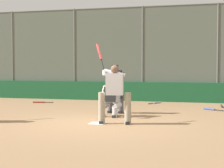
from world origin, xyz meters
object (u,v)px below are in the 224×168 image
spare_bat_by_padding (211,109)px  fielding_glove_on_dirt (115,105)px  batter_at_plate (114,92)px  spare_bat_first_base_side (156,103)px  umpire_home (115,87)px  spare_bat_near_backstop (222,106)px  spare_bat_third_base_side (40,102)px  catcher_behind_plate (110,97)px

spare_bat_by_padding → fielding_glove_on_dirt: 3.68m
batter_at_plate → spare_bat_first_base_side: batter_at_plate is taller
spare_bat_by_padding → spare_bat_first_base_side: size_ratio=0.82×
umpire_home → spare_bat_near_backstop: (-3.52, -2.87, -0.84)m
batter_at_plate → spare_bat_first_base_side: size_ratio=2.62×
batter_at_plate → fielding_glove_on_dirt: size_ratio=7.83×
spare_bat_first_base_side → fielding_glove_on_dirt: bearing=161.8°
batter_at_plate → spare_bat_by_padding: batter_at_plate is taller
spare_bat_third_base_side → fielding_glove_on_dirt: (-3.43, 0.42, 0.02)m
spare_bat_third_base_side → spare_bat_first_base_side: same height
spare_bat_near_backstop → fielding_glove_on_dirt: size_ratio=3.02×
batter_at_plate → fielding_glove_on_dirt: batter_at_plate is taller
batter_at_plate → catcher_behind_plate: 1.52m
spare_bat_by_padding → spare_bat_third_base_side: 7.13m
spare_bat_by_padding → fielding_glove_on_dirt: fielding_glove_on_dirt is taller
batter_at_plate → spare_bat_by_padding: 4.81m
umpire_home → spare_bat_first_base_side: bearing=-99.7°
fielding_glove_on_dirt → catcher_behind_plate: bearing=101.8°
spare_bat_near_backstop → spare_bat_third_base_side: size_ratio=0.96×
spare_bat_first_base_side → batter_at_plate: bearing=-158.0°
batter_at_plate → catcher_behind_plate: batter_at_plate is taller
batter_at_plate → fielding_glove_on_dirt: bearing=-83.8°
fielding_glove_on_dirt → spare_bat_third_base_side: bearing=-7.0°
spare_bat_first_base_side → spare_bat_third_base_side: bearing=127.7°
batter_at_plate → spare_bat_by_padding: size_ratio=3.21×
batter_at_plate → spare_bat_near_backstop: size_ratio=2.59×
catcher_behind_plate → umpire_home: bearing=-80.6°
catcher_behind_plate → spare_bat_near_backstop: catcher_behind_plate is taller
spare_bat_third_base_side → spare_bat_first_base_side: bearing=-174.6°
spare_bat_by_padding → spare_bat_near_backstop: bearing=-70.4°
catcher_behind_plate → spare_bat_by_padding: catcher_behind_plate is taller
batter_at_plate → spare_bat_near_backstop: 5.98m
catcher_behind_plate → fielding_glove_on_dirt: bearing=-73.2°
umpire_home → spare_bat_near_backstop: umpire_home is taller
spare_bat_near_backstop → spare_bat_first_base_side: size_ratio=1.01×
umpire_home → fielding_glove_on_dirt: bearing=-71.5°
spare_bat_near_backstop → spare_bat_first_base_side: 2.76m
spare_bat_third_base_side → spare_bat_first_base_side: 4.96m
umpire_home → spare_bat_third_base_side: bearing=-28.5°
batter_at_plate → spare_bat_near_backstop: bearing=-128.1°
umpire_home → catcher_behind_plate: bearing=98.1°
catcher_behind_plate → spare_bat_third_base_side: 5.29m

